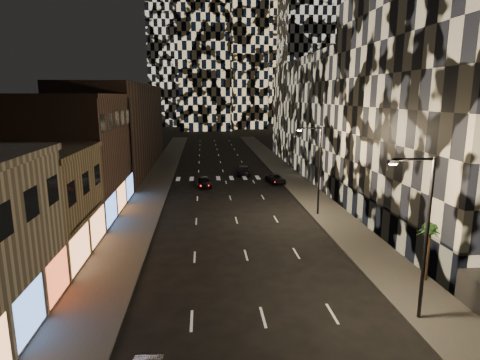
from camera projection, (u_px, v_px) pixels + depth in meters
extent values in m
cube|color=#47443F|center=(158.00, 179.00, 59.63)|extent=(4.00, 120.00, 0.15)
cube|color=#47443F|center=(290.00, 176.00, 61.43)|extent=(4.00, 120.00, 0.15)
cube|color=#4C4C47|center=(172.00, 179.00, 59.82)|extent=(0.20, 120.00, 0.15)
cube|color=#4C4C47|center=(276.00, 177.00, 61.24)|extent=(0.20, 120.00, 0.15)
cube|color=#836F4F|center=(19.00, 208.00, 29.93)|extent=(10.00, 10.00, 8.00)
cube|color=#463027|center=(70.00, 157.00, 41.70)|extent=(10.00, 15.00, 12.00)
cube|color=#463027|center=(120.00, 127.00, 67.31)|extent=(10.00, 40.00, 14.00)
cube|color=#232326|center=(467.00, 110.00, 35.23)|extent=(16.00, 25.00, 22.00)
cube|color=#383838|center=(375.00, 216.00, 36.50)|extent=(0.60, 25.00, 3.00)
cube|color=#232326|center=(341.00, 115.00, 67.31)|extent=(16.00, 40.00, 18.00)
cylinder|color=black|center=(426.00, 240.00, 21.39)|extent=(0.20, 0.20, 9.00)
cylinder|color=black|center=(414.00, 159.00, 20.38)|extent=(2.20, 0.14, 0.14)
cube|color=black|center=(393.00, 162.00, 20.31)|extent=(0.50, 0.25, 0.18)
cube|color=#FFEAB2|center=(393.00, 164.00, 20.33)|extent=(0.35, 0.18, 0.06)
cylinder|color=black|center=(319.00, 171.00, 40.87)|extent=(0.20, 0.20, 9.00)
cylinder|color=black|center=(310.00, 128.00, 39.87)|extent=(2.20, 0.14, 0.14)
cube|color=black|center=(300.00, 129.00, 39.79)|extent=(0.50, 0.25, 0.18)
cube|color=#FFEAB2|center=(300.00, 131.00, 39.82)|extent=(0.35, 0.18, 0.06)
imported|color=black|center=(205.00, 182.00, 54.57)|extent=(2.14, 4.22, 1.38)
imported|color=black|center=(244.00, 170.00, 62.94)|extent=(2.42, 5.20, 1.47)
imported|color=black|center=(276.00, 179.00, 56.85)|extent=(2.59, 4.64, 1.22)
cylinder|color=#47331E|center=(427.00, 256.00, 26.46)|extent=(0.25, 0.25, 3.37)
sphere|color=#234F1C|center=(430.00, 230.00, 26.08)|extent=(0.74, 0.74, 0.74)
cone|color=#234F1C|center=(434.00, 231.00, 26.01)|extent=(1.45, 0.86, 0.89)
cone|color=#234F1C|center=(432.00, 230.00, 26.23)|extent=(1.43, 0.93, 0.89)
cone|color=#234F1C|center=(428.00, 229.00, 26.35)|extent=(0.57, 1.49, 0.89)
cone|color=#234F1C|center=(426.00, 229.00, 26.27)|extent=(1.17, 1.30, 0.89)
cone|color=#234F1C|center=(426.00, 230.00, 26.06)|extent=(1.47, 0.34, 0.89)
cone|color=#234F1C|center=(429.00, 231.00, 25.87)|extent=(1.11, 1.34, 0.89)
cone|color=#234F1C|center=(433.00, 232.00, 25.85)|extent=(0.65, 1.49, 0.89)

